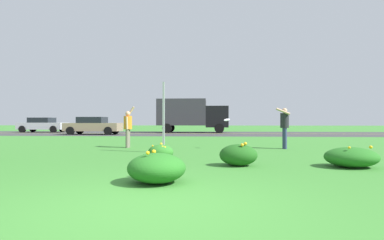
{
  "coord_description": "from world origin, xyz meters",
  "views": [
    {
      "loc": [
        0.83,
        -3.96,
        1.12
      ],
      "look_at": [
        0.07,
        7.68,
        1.16
      ],
      "focal_mm": 28.7,
      "sensor_mm": 36.0,
      "label": 1
    }
  ],
  "objects": [
    {
      "name": "highway_center_stripe",
      "position": [
        0.0,
        23.1,
        0.01
      ],
      "size": [
        120.0,
        0.16,
        0.0
      ],
      "primitive_type": "cube",
      "color": "yellow",
      "rests_on": "ground"
    },
    {
      "name": "frisbee_white",
      "position": [
        1.42,
        8.42,
        1.17
      ],
      "size": [
        0.25,
        0.23,
        0.14
      ],
      "color": "white"
    },
    {
      "name": "ground_plane",
      "position": [
        0.0,
        11.55,
        0.0
      ],
      "size": [
        120.0,
        120.0,
        0.0
      ],
      "primitive_type": "plane",
      "color": "#387A2D"
    },
    {
      "name": "daylily_clump_near_camera",
      "position": [
        1.49,
        3.77,
        0.27
      ],
      "size": [
        0.95,
        0.77,
        0.61
      ],
      "color": "#1E5619",
      "rests_on": "ground"
    },
    {
      "name": "daylily_clump_mid_center",
      "position": [
        4.21,
        3.71,
        0.24
      ],
      "size": [
        1.27,
        1.08,
        0.53
      ],
      "color": "#23661E",
      "rests_on": "ground"
    },
    {
      "name": "sign_post_near_path",
      "position": [
        -0.88,
        6.8,
        1.25
      ],
      "size": [
        0.07,
        0.1,
        2.5
      ],
      "color": "#93969B",
      "rests_on": "ground"
    },
    {
      "name": "highway_strip",
      "position": [
        0.0,
        23.1,
        0.0
      ],
      "size": [
        120.0,
        9.98,
        0.01
      ],
      "primitive_type": "cube",
      "color": "#38383A",
      "rests_on": "ground"
    },
    {
      "name": "person_thrower_orange_shirt",
      "position": [
        -2.71,
        8.73,
        0.92
      ],
      "size": [
        0.42,
        0.49,
        1.75
      ],
      "color": "orange",
      "rests_on": "ground"
    },
    {
      "name": "car_silver_leftmost",
      "position": [
        -15.92,
        25.35,
        0.74
      ],
      "size": [
        4.5,
        2.0,
        1.45
      ],
      "color": "#B7BABF",
      "rests_on": "ground"
    },
    {
      "name": "daylily_clump_mid_right",
      "position": [
        -0.17,
        1.54,
        0.27
      ],
      "size": [
        1.06,
        1.07,
        0.6
      ],
      "color": "#23661E",
      "rests_on": "ground"
    },
    {
      "name": "car_tan_center_left",
      "position": [
        -9.01,
        20.86,
        0.74
      ],
      "size": [
        4.5,
        2.0,
        1.45
      ],
      "color": "#937F60",
      "rests_on": "ground"
    },
    {
      "name": "daylily_clump_front_center",
      "position": [
        -0.65,
        4.82,
        0.22
      ],
      "size": [
        0.74,
        0.66,
        0.49
      ],
      "color": "#2D7526",
      "rests_on": "ground"
    },
    {
      "name": "person_catcher_dark_shirt",
      "position": [
        3.75,
        8.61,
        0.99
      ],
      "size": [
        0.56,
        0.49,
        1.65
      ],
      "color": "#232328",
      "rests_on": "ground"
    },
    {
      "name": "box_truck_black",
      "position": [
        -1.16,
        25.35,
        1.8
      ],
      "size": [
        6.7,
        2.46,
        3.2
      ],
      "color": "black",
      "rests_on": "ground"
    }
  ]
}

